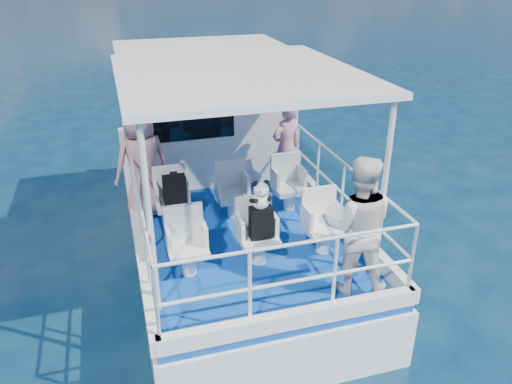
# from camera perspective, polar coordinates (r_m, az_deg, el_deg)

# --- Properties ---
(ground) EXTENTS (2000.00, 2000.00, 0.00)m
(ground) POSITION_cam_1_polar(r_m,az_deg,el_deg) (7.91, -2.09, -9.17)
(ground) COLOR #08213A
(ground) RESTS_ON ground
(hull) EXTENTS (3.00, 7.00, 1.60)m
(hull) POSITION_cam_1_polar(r_m,az_deg,el_deg) (8.73, -3.76, -5.57)
(hull) COLOR white
(hull) RESTS_ON ground
(deck) EXTENTS (2.90, 6.90, 0.10)m
(deck) POSITION_cam_1_polar(r_m,az_deg,el_deg) (8.33, -3.92, -0.55)
(deck) COLOR #0B3D9B
(deck) RESTS_ON hull
(cabin) EXTENTS (2.85, 2.00, 2.20)m
(cabin) POSITION_cam_1_polar(r_m,az_deg,el_deg) (9.11, -6.01, 9.45)
(cabin) COLOR white
(cabin) RESTS_ON deck
(canopy) EXTENTS (3.00, 3.20, 0.08)m
(canopy) POSITION_cam_1_polar(r_m,az_deg,el_deg) (6.46, -2.08, 13.33)
(canopy) COLOR white
(canopy) RESTS_ON cabin
(canopy_posts) EXTENTS (2.77, 2.97, 2.20)m
(canopy_posts) POSITION_cam_1_polar(r_m,az_deg,el_deg) (6.75, -1.82, 3.74)
(canopy_posts) COLOR white
(canopy_posts) RESTS_ON deck
(railings) EXTENTS (2.84, 3.59, 1.00)m
(railings) POSITION_cam_1_polar(r_m,az_deg,el_deg) (6.71, -1.03, -2.01)
(railings) COLOR white
(railings) RESTS_ON deck
(seat_port_fwd) EXTENTS (0.48, 0.46, 0.38)m
(seat_port_fwd) POSITION_cam_1_polar(r_m,az_deg,el_deg) (7.38, -9.40, -2.37)
(seat_port_fwd) COLOR silver
(seat_port_fwd) RESTS_ON deck
(seat_center_fwd) EXTENTS (0.48, 0.46, 0.38)m
(seat_center_fwd) POSITION_cam_1_polar(r_m,az_deg,el_deg) (7.52, -2.61, -1.48)
(seat_center_fwd) COLOR silver
(seat_center_fwd) RESTS_ON deck
(seat_stbd_fwd) EXTENTS (0.48, 0.46, 0.38)m
(seat_stbd_fwd) POSITION_cam_1_polar(r_m,az_deg,el_deg) (7.76, 3.85, -0.62)
(seat_stbd_fwd) COLOR silver
(seat_stbd_fwd) RESTS_ON deck
(seat_port_aft) EXTENTS (0.48, 0.46, 0.38)m
(seat_port_aft) POSITION_cam_1_polar(r_m,az_deg,el_deg) (6.27, -7.72, -7.73)
(seat_port_aft) COLOR silver
(seat_port_aft) RESTS_ON deck
(seat_center_aft) EXTENTS (0.48, 0.46, 0.38)m
(seat_center_aft) POSITION_cam_1_polar(r_m,az_deg,el_deg) (6.43, 0.26, -6.54)
(seat_center_aft) COLOR silver
(seat_center_aft) RESTS_ON deck
(seat_stbd_aft) EXTENTS (0.48, 0.46, 0.38)m
(seat_stbd_aft) POSITION_cam_1_polar(r_m,az_deg,el_deg) (6.71, 7.67, -5.32)
(seat_stbd_aft) COLOR silver
(seat_stbd_aft) RESTS_ON deck
(passenger_port_fwd) EXTENTS (0.74, 0.62, 1.69)m
(passenger_port_fwd) POSITION_cam_1_polar(r_m,az_deg,el_deg) (7.49, -12.88, 3.28)
(passenger_port_fwd) COLOR tan
(passenger_port_fwd) RESTS_ON deck
(passenger_stbd_fwd) EXTENTS (0.66, 0.54, 1.54)m
(passenger_stbd_fwd) POSITION_cam_1_polar(r_m,az_deg,el_deg) (8.12, 3.48, 5.08)
(passenger_stbd_fwd) COLOR #CB839B
(passenger_stbd_fwd) RESTS_ON deck
(passenger_stbd_aft) EXTENTS (1.00, 0.90, 1.68)m
(passenger_stbd_aft) POSITION_cam_1_polar(r_m,az_deg,el_deg) (5.74, 11.52, -3.83)
(passenger_stbd_aft) COLOR white
(passenger_stbd_aft) RESTS_ON deck
(backpack_port) EXTENTS (0.32, 0.18, 0.42)m
(backpack_port) POSITION_cam_1_polar(r_m,az_deg,el_deg) (7.15, -9.28, 0.26)
(backpack_port) COLOR black
(backpack_port) RESTS_ON seat_port_fwd
(backpack_center) EXTENTS (0.28, 0.16, 0.42)m
(backpack_center) POSITION_cam_1_polar(r_m,az_deg,el_deg) (6.20, 0.57, -3.51)
(backpack_center) COLOR black
(backpack_center) RESTS_ON seat_center_aft
(compact_camera) EXTENTS (0.10, 0.06, 0.06)m
(compact_camera) POSITION_cam_1_polar(r_m,az_deg,el_deg) (7.05, -9.42, 2.02)
(compact_camera) COLOR black
(compact_camera) RESTS_ON backpack_port
(panda) EXTENTS (0.24, 0.20, 0.37)m
(panda) POSITION_cam_1_polar(r_m,az_deg,el_deg) (6.00, 0.56, -0.30)
(panda) COLOR white
(panda) RESTS_ON backpack_center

